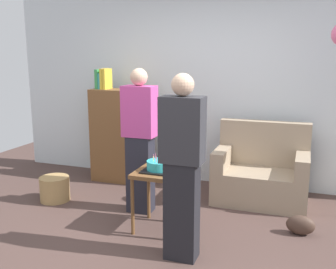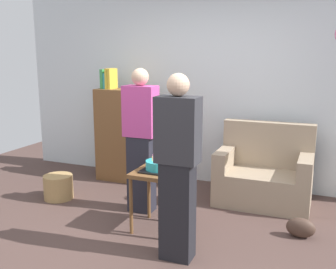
{
  "view_description": "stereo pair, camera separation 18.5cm",
  "coord_description": "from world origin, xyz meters",
  "px_view_note": "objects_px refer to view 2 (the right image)",
  "views": [
    {
      "loc": [
        1.22,
        -3.18,
        1.79
      ],
      "look_at": [
        -0.13,
        0.59,
        0.95
      ],
      "focal_mm": 41.7,
      "sensor_mm": 36.0,
      "label": 1
    },
    {
      "loc": [
        1.39,
        -3.11,
        1.79
      ],
      "look_at": [
        -0.13,
        0.59,
        0.95
      ],
      "focal_mm": 41.7,
      "sensor_mm": 36.0,
      "label": 2
    }
  ],
  "objects_px": {
    "birthday_cake": "(159,166)",
    "person_holding_cake": "(178,168)",
    "person_blowing_candles": "(141,140)",
    "bookshelf": "(125,134)",
    "side_table": "(159,180)",
    "handbag": "(301,228)",
    "couch": "(264,175)",
    "wicker_basket": "(58,187)"
  },
  "relations": [
    {
      "from": "birthday_cake",
      "to": "handbag",
      "type": "bearing_deg",
      "value": 14.19
    },
    {
      "from": "bookshelf",
      "to": "person_holding_cake",
      "type": "relative_size",
      "value": 0.97
    },
    {
      "from": "side_table",
      "to": "couch",
      "type": "bearing_deg",
      "value": 52.71
    },
    {
      "from": "birthday_cake",
      "to": "wicker_basket",
      "type": "height_order",
      "value": "birthday_cake"
    },
    {
      "from": "wicker_basket",
      "to": "handbag",
      "type": "distance_m",
      "value": 2.88
    },
    {
      "from": "handbag",
      "to": "wicker_basket",
      "type": "bearing_deg",
      "value": -179.19
    },
    {
      "from": "couch",
      "to": "wicker_basket",
      "type": "distance_m",
      "value": 2.54
    },
    {
      "from": "bookshelf",
      "to": "handbag",
      "type": "xyz_separation_m",
      "value": [
        2.46,
        -0.95,
        -0.57
      ]
    },
    {
      "from": "side_table",
      "to": "handbag",
      "type": "xyz_separation_m",
      "value": [
        1.37,
        0.35,
        -0.43
      ]
    },
    {
      "from": "bookshelf",
      "to": "side_table",
      "type": "relative_size",
      "value": 2.53
    },
    {
      "from": "couch",
      "to": "person_blowing_candles",
      "type": "xyz_separation_m",
      "value": [
        -1.26,
        -0.79,
        0.49
      ]
    },
    {
      "from": "person_blowing_candles",
      "to": "handbag",
      "type": "height_order",
      "value": "person_blowing_candles"
    },
    {
      "from": "couch",
      "to": "handbag",
      "type": "height_order",
      "value": "couch"
    },
    {
      "from": "person_blowing_candles",
      "to": "person_holding_cake",
      "type": "relative_size",
      "value": 1.0
    },
    {
      "from": "birthday_cake",
      "to": "person_holding_cake",
      "type": "bearing_deg",
      "value": -50.85
    },
    {
      "from": "wicker_basket",
      "to": "couch",
      "type": "bearing_deg",
      "value": 19.67
    },
    {
      "from": "bookshelf",
      "to": "person_blowing_candles",
      "type": "height_order",
      "value": "person_blowing_candles"
    },
    {
      "from": "person_blowing_candles",
      "to": "wicker_basket",
      "type": "bearing_deg",
      "value": -156.42
    },
    {
      "from": "side_table",
      "to": "person_blowing_candles",
      "type": "relative_size",
      "value": 0.38
    },
    {
      "from": "birthday_cake",
      "to": "person_holding_cake",
      "type": "relative_size",
      "value": 0.2
    },
    {
      "from": "wicker_basket",
      "to": "birthday_cake",
      "type": "bearing_deg",
      "value": -11.54
    },
    {
      "from": "birthday_cake",
      "to": "wicker_basket",
      "type": "bearing_deg",
      "value": 168.46
    },
    {
      "from": "couch",
      "to": "wicker_basket",
      "type": "height_order",
      "value": "couch"
    },
    {
      "from": "birthday_cake",
      "to": "person_blowing_candles",
      "type": "relative_size",
      "value": 0.2
    },
    {
      "from": "side_table",
      "to": "handbag",
      "type": "bearing_deg",
      "value": 14.19
    },
    {
      "from": "side_table",
      "to": "person_holding_cake",
      "type": "distance_m",
      "value": 0.68
    },
    {
      "from": "bookshelf",
      "to": "person_blowing_candles",
      "type": "distance_m",
      "value": 1.18
    },
    {
      "from": "side_table",
      "to": "birthday_cake",
      "type": "relative_size",
      "value": 1.95
    },
    {
      "from": "birthday_cake",
      "to": "person_blowing_candles",
      "type": "xyz_separation_m",
      "value": [
        -0.38,
        0.37,
        0.16
      ]
    },
    {
      "from": "person_blowing_candles",
      "to": "birthday_cake",
      "type": "bearing_deg",
      "value": -24.13
    },
    {
      "from": "person_blowing_candles",
      "to": "handbag",
      "type": "distance_m",
      "value": 1.9
    },
    {
      "from": "birthday_cake",
      "to": "wicker_basket",
      "type": "relative_size",
      "value": 0.89
    },
    {
      "from": "person_holding_cake",
      "to": "person_blowing_candles",
      "type": "bearing_deg",
      "value": -27.66
    },
    {
      "from": "couch",
      "to": "person_holding_cake",
      "type": "xyz_separation_m",
      "value": [
        -0.5,
        -1.64,
        0.49
      ]
    },
    {
      "from": "side_table",
      "to": "person_blowing_candles",
      "type": "distance_m",
      "value": 0.61
    },
    {
      "from": "birthday_cake",
      "to": "wicker_basket",
      "type": "distance_m",
      "value": 1.62
    },
    {
      "from": "bookshelf",
      "to": "birthday_cake",
      "type": "relative_size",
      "value": 4.94
    },
    {
      "from": "bookshelf",
      "to": "birthday_cake",
      "type": "bearing_deg",
      "value": -50.11
    },
    {
      "from": "couch",
      "to": "bookshelf",
      "type": "bearing_deg",
      "value": 176.1
    },
    {
      "from": "person_holding_cake",
      "to": "wicker_basket",
      "type": "bearing_deg",
      "value": -2.2
    },
    {
      "from": "handbag",
      "to": "person_blowing_candles",
      "type": "bearing_deg",
      "value": 179.27
    },
    {
      "from": "birthday_cake",
      "to": "person_holding_cake",
      "type": "xyz_separation_m",
      "value": [
        0.39,
        -0.48,
        0.16
      ]
    }
  ]
}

